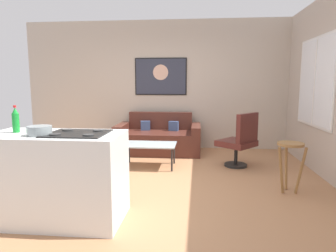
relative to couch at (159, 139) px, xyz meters
The scene contains 12 objects.
ground 1.90m from the couch, 86.19° to the right, with size 6.40×6.40×0.04m, color #B17B53.
back_wall 1.25m from the couch, 77.22° to the left, with size 6.40×0.05×2.80m, color #BDAE9E.
right_wall 3.36m from the couch, 29.80° to the right, with size 0.05×6.40×2.80m, color #B9AA9B.
couch is the anchor object (origin of this frame).
coffee_table 1.12m from the couch, 90.99° to the right, with size 0.92×0.58×0.40m.
armchair 1.84m from the couch, 32.55° to the right, with size 0.77×0.77×0.95m.
bar_stool 2.96m from the couch, 46.60° to the right, with size 0.38×0.38×0.67m.
kitchen_counter 3.28m from the couch, 101.68° to the right, with size 1.40×0.72×0.95m.
soda_bottle 3.45m from the couch, 108.99° to the right, with size 0.07×0.07×0.29m.
mixing_bowl 3.48m from the couch, 102.84° to the right, with size 0.24×0.24×0.09m.
wall_painting 1.40m from the couch, 91.99° to the left, with size 1.15×0.03×0.81m.
window 3.11m from the couch, 19.78° to the right, with size 0.03×1.46×1.46m.
Camera 1 is at (0.69, -4.24, 1.45)m, focal length 31.96 mm.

